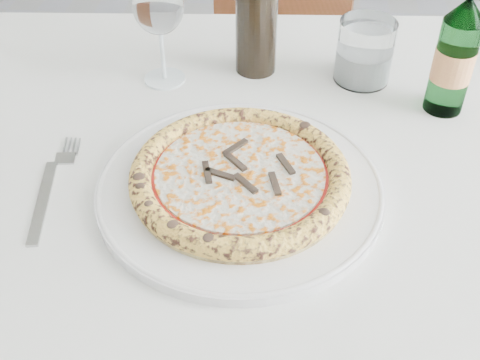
# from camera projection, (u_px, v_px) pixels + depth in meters

# --- Properties ---
(dining_table) EXTENTS (1.42, 0.92, 0.76)m
(dining_table) POSITION_uv_depth(u_px,v_px,m) (247.00, 194.00, 0.90)
(dining_table) COLOR brown
(dining_table) RESTS_ON floor
(chair_far) EXTENTS (0.46, 0.46, 0.93)m
(chair_far) POSITION_uv_depth(u_px,v_px,m) (273.00, 20.00, 1.61)
(chair_far) COLOR brown
(chair_far) RESTS_ON floor
(plate) EXTENTS (0.36, 0.36, 0.02)m
(plate) POSITION_uv_depth(u_px,v_px,m) (240.00, 187.00, 0.76)
(plate) COLOR white
(plate) RESTS_ON dining_table
(pizza) EXTENTS (0.27, 0.27, 0.03)m
(pizza) POSITION_uv_depth(u_px,v_px,m) (240.00, 176.00, 0.75)
(pizza) COLOR tan
(pizza) RESTS_ON plate
(fork) EXTENTS (0.04, 0.21, 0.00)m
(fork) POSITION_uv_depth(u_px,v_px,m) (50.00, 187.00, 0.77)
(fork) COLOR #A2A2A2
(fork) RESTS_ON dining_table
(wine_glass) EXTENTS (0.08, 0.08, 0.17)m
(wine_glass) POSITION_uv_depth(u_px,v_px,m) (158.00, 8.00, 0.88)
(wine_glass) COLOR white
(wine_glass) RESTS_ON dining_table
(tumbler) EXTENTS (0.09, 0.09, 0.10)m
(tumbler) POSITION_uv_depth(u_px,v_px,m) (364.00, 55.00, 0.94)
(tumbler) COLOR white
(tumbler) RESTS_ON dining_table
(beer_bottle) EXTENTS (0.06, 0.06, 0.22)m
(beer_bottle) POSITION_uv_depth(u_px,v_px,m) (455.00, 56.00, 0.85)
(beer_bottle) COLOR #458151
(beer_bottle) RESTS_ON dining_table
(wine_bottle) EXTENTS (0.07, 0.07, 0.27)m
(wine_bottle) POSITION_uv_depth(u_px,v_px,m) (257.00, 4.00, 0.91)
(wine_bottle) COLOR black
(wine_bottle) RESTS_ON dining_table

